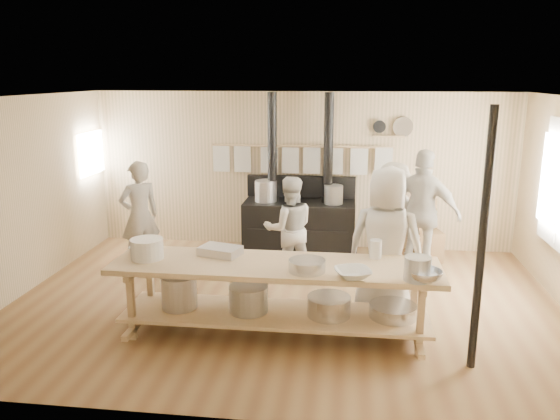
{
  "coord_description": "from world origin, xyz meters",
  "views": [
    {
      "loc": [
        0.76,
        -6.5,
        2.85
      ],
      "look_at": [
        -0.08,
        0.2,
        1.18
      ],
      "focal_mm": 35.0,
      "sensor_mm": 36.0,
      "label": 1
    }
  ],
  "objects_px": {
    "stove": "(299,221)",
    "prep_table": "(274,291)",
    "cook_by_window": "(392,215)",
    "roasting_pan": "(220,251)",
    "cook_far_left": "(140,216)",
    "cook_center": "(386,244)",
    "cook_left": "(289,229)",
    "chair": "(425,242)",
    "cook_right": "(423,213)"
  },
  "relations": [
    {
      "from": "stove",
      "to": "prep_table",
      "type": "bearing_deg",
      "value": -90.04
    },
    {
      "from": "cook_by_window",
      "to": "roasting_pan",
      "type": "height_order",
      "value": "cook_by_window"
    },
    {
      "from": "cook_by_window",
      "to": "prep_table",
      "type": "bearing_deg",
      "value": -78.65
    },
    {
      "from": "cook_far_left",
      "to": "cook_center",
      "type": "xyz_separation_m",
      "value": [
        3.51,
        -1.29,
        0.1
      ]
    },
    {
      "from": "cook_far_left",
      "to": "cook_by_window",
      "type": "bearing_deg",
      "value": 148.46
    },
    {
      "from": "stove",
      "to": "roasting_pan",
      "type": "xyz_separation_m",
      "value": [
        -0.65,
        -2.81,
        0.38
      ]
    },
    {
      "from": "stove",
      "to": "prep_table",
      "type": "distance_m",
      "value": 3.02
    },
    {
      "from": "cook_left",
      "to": "roasting_pan",
      "type": "xyz_separation_m",
      "value": [
        -0.63,
        -1.53,
        0.15
      ]
    },
    {
      "from": "cook_left",
      "to": "roasting_pan",
      "type": "bearing_deg",
      "value": 52.54
    },
    {
      "from": "roasting_pan",
      "to": "chair",
      "type": "bearing_deg",
      "value": 44.84
    },
    {
      "from": "cook_center",
      "to": "cook_right",
      "type": "bearing_deg",
      "value": -98.78
    },
    {
      "from": "stove",
      "to": "cook_center",
      "type": "distance_m",
      "value": 2.73
    },
    {
      "from": "cook_left",
      "to": "cook_right",
      "type": "height_order",
      "value": "cook_right"
    },
    {
      "from": "cook_center",
      "to": "chair",
      "type": "distance_m",
      "value": 2.47
    },
    {
      "from": "stove",
      "to": "roasting_pan",
      "type": "distance_m",
      "value": 2.91
    },
    {
      "from": "cook_right",
      "to": "cook_by_window",
      "type": "distance_m",
      "value": 0.53
    },
    {
      "from": "stove",
      "to": "cook_left",
      "type": "xyz_separation_m",
      "value": [
        -0.02,
        -1.28,
        0.23
      ]
    },
    {
      "from": "prep_table",
      "to": "cook_center",
      "type": "bearing_deg",
      "value": 26.32
    },
    {
      "from": "cook_center",
      "to": "cook_right",
      "type": "xyz_separation_m",
      "value": [
        0.62,
        1.56,
        -0.0
      ]
    },
    {
      "from": "cook_left",
      "to": "cook_right",
      "type": "distance_m",
      "value": 1.94
    },
    {
      "from": "prep_table",
      "to": "chair",
      "type": "distance_m",
      "value": 3.52
    },
    {
      "from": "roasting_pan",
      "to": "cook_center",
      "type": "bearing_deg",
      "value": 12.12
    },
    {
      "from": "prep_table",
      "to": "roasting_pan",
      "type": "distance_m",
      "value": 0.78
    },
    {
      "from": "prep_table",
      "to": "cook_by_window",
      "type": "xyz_separation_m",
      "value": [
        1.46,
        2.51,
        0.28
      ]
    },
    {
      "from": "prep_table",
      "to": "cook_far_left",
      "type": "height_order",
      "value": "cook_far_left"
    },
    {
      "from": "cook_center",
      "to": "chair",
      "type": "relative_size",
      "value": 1.94
    },
    {
      "from": "cook_by_window",
      "to": "chair",
      "type": "height_order",
      "value": "cook_by_window"
    },
    {
      "from": "prep_table",
      "to": "cook_far_left",
      "type": "relative_size",
      "value": 2.18
    },
    {
      "from": "cook_left",
      "to": "roasting_pan",
      "type": "relative_size",
      "value": 3.35
    },
    {
      "from": "cook_left",
      "to": "cook_center",
      "type": "relative_size",
      "value": 0.81
    },
    {
      "from": "prep_table",
      "to": "chair",
      "type": "relative_size",
      "value": 3.78
    },
    {
      "from": "cook_far_left",
      "to": "cook_by_window",
      "type": "xyz_separation_m",
      "value": [
        3.73,
        0.6,
        -0.02
      ]
    },
    {
      "from": "cook_far_left",
      "to": "cook_left",
      "type": "bearing_deg",
      "value": 135.07
    },
    {
      "from": "cook_right",
      "to": "cook_by_window",
      "type": "height_order",
      "value": "cook_right"
    },
    {
      "from": "cook_right",
      "to": "cook_by_window",
      "type": "xyz_separation_m",
      "value": [
        -0.4,
        0.33,
        -0.12
      ]
    },
    {
      "from": "prep_table",
      "to": "cook_center",
      "type": "height_order",
      "value": "cook_center"
    },
    {
      "from": "cook_right",
      "to": "chair",
      "type": "bearing_deg",
      "value": -78.84
    },
    {
      "from": "cook_far_left",
      "to": "cook_center",
      "type": "distance_m",
      "value": 3.74
    },
    {
      "from": "cook_far_left",
      "to": "cook_right",
      "type": "relative_size",
      "value": 0.89
    },
    {
      "from": "prep_table",
      "to": "roasting_pan",
      "type": "xyz_separation_m",
      "value": [
        -0.65,
        0.21,
        0.38
      ]
    },
    {
      "from": "chair",
      "to": "roasting_pan",
      "type": "xyz_separation_m",
      "value": [
        -2.68,
        -2.66,
        0.62
      ]
    },
    {
      "from": "prep_table",
      "to": "stove",
      "type": "bearing_deg",
      "value": 89.96
    },
    {
      "from": "cook_by_window",
      "to": "roasting_pan",
      "type": "bearing_deg",
      "value": -90.97
    },
    {
      "from": "cook_far_left",
      "to": "cook_by_window",
      "type": "distance_m",
      "value": 3.78
    },
    {
      "from": "cook_left",
      "to": "cook_by_window",
      "type": "bearing_deg",
      "value": -167.6
    },
    {
      "from": "prep_table",
      "to": "cook_right",
      "type": "height_order",
      "value": "cook_right"
    },
    {
      "from": "cook_right",
      "to": "roasting_pan",
      "type": "distance_m",
      "value": 3.19
    },
    {
      "from": "chair",
      "to": "stove",
      "type": "bearing_deg",
      "value": 162.04
    },
    {
      "from": "cook_far_left",
      "to": "cook_left",
      "type": "height_order",
      "value": "cook_far_left"
    },
    {
      "from": "cook_left",
      "to": "roasting_pan",
      "type": "distance_m",
      "value": 1.66
    }
  ]
}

